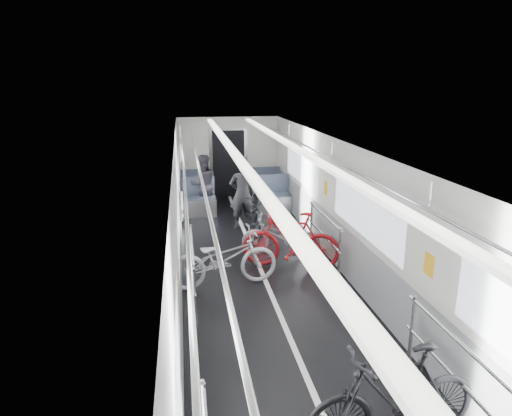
{
  "coord_description": "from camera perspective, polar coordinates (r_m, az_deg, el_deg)",
  "views": [
    {
      "loc": [
        -1.37,
        -6.63,
        3.48
      ],
      "look_at": [
        0.0,
        1.78,
        1.06
      ],
      "focal_mm": 32.0,
      "sensor_mm": 36.0,
      "label": 1
    }
  ],
  "objects": [
    {
      "name": "car_shell",
      "position": [
        8.83,
        -0.0,
        0.41
      ],
      "size": [
        3.02,
        14.01,
        2.41
      ],
      "color": "black",
      "rests_on": "ground"
    },
    {
      "name": "bike_left_far",
      "position": [
        7.9,
        -4.14,
        -6.33
      ],
      "size": [
        1.98,
        0.9,
        1.0
      ],
      "primitive_type": "imported",
      "rotation": [
        0.0,
        0.0,
        1.7
      ],
      "color": "#B9B9BE",
      "rests_on": "floor"
    },
    {
      "name": "bike_right_near",
      "position": [
        4.89,
        16.82,
        -21.78
      ],
      "size": [
        1.85,
        0.68,
        1.09
      ],
      "primitive_type": "imported",
      "rotation": [
        0.0,
        0.0,
        -1.48
      ],
      "color": "black",
      "rests_on": "floor"
    },
    {
      "name": "bike_right_mid",
      "position": [
        9.21,
        3.19,
        -3.57
      ],
      "size": [
        1.7,
        0.99,
        0.84
      ],
      "primitive_type": "imported",
      "rotation": [
        0.0,
        0.0,
        -1.86
      ],
      "color": "#ADACB1",
      "rests_on": "floor"
    },
    {
      "name": "bike_right_far",
      "position": [
        8.62,
        4.4,
        -4.02
      ],
      "size": [
        1.92,
        1.06,
        1.11
      ],
      "primitive_type": "imported",
      "rotation": [
        0.0,
        0.0,
        -1.88
      ],
      "color": "#A5141A",
      "rests_on": "floor"
    },
    {
      "name": "bike_aisle",
      "position": [
        10.87,
        -0.25,
        -0.32
      ],
      "size": [
        0.63,
        1.73,
        0.9
      ],
      "primitive_type": "imported",
      "rotation": [
        0.0,
        0.0,
        0.02
      ],
      "color": "black",
      "rests_on": "floor"
    },
    {
      "name": "person_standing",
      "position": [
        10.83,
        -1.73,
        1.77
      ],
      "size": [
        0.62,
        0.41,
        1.69
      ],
      "primitive_type": "imported",
      "rotation": [
        0.0,
        0.0,
        3.16
      ],
      "color": "black",
      "rests_on": "floor"
    },
    {
      "name": "person_seated",
      "position": [
        12.2,
        -6.63,
        2.99
      ],
      "size": [
        0.81,
        0.65,
        1.57
      ],
      "primitive_type": "imported",
      "rotation": [
        0.0,
        0.0,
        3.22
      ],
      "color": "#322F38",
      "rests_on": "floor"
    }
  ]
}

